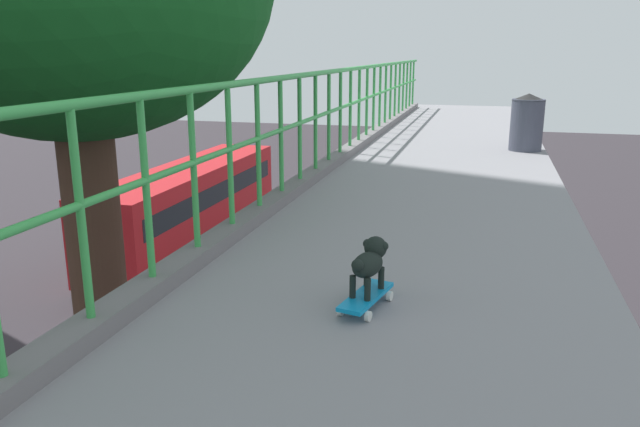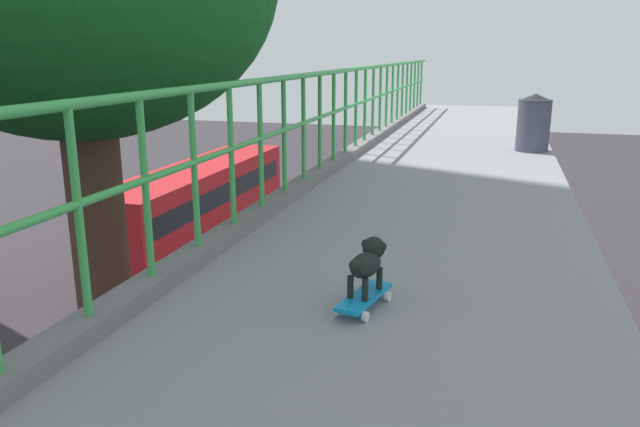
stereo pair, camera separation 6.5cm
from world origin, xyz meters
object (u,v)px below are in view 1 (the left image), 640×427
city_bus (190,201)px  toy_skateboard (366,297)px  small_dog (370,261)px  litter_bin (527,122)px

city_bus → toy_skateboard: (10.04, -17.27, 4.14)m
toy_skateboard → small_dog: bearing=83.2°
litter_bin → toy_skateboard: bearing=-100.4°
city_bus → litter_bin: bearing=-44.6°
toy_skateboard → litter_bin: (1.15, 6.26, 0.36)m
toy_skateboard → small_dog: small_dog is taller
city_bus → small_dog: (10.05, -17.22, 4.34)m
small_dog → litter_bin: litter_bin is taller
city_bus → toy_skateboard: toy_skateboard is taller
city_bus → toy_skateboard: size_ratio=22.43×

